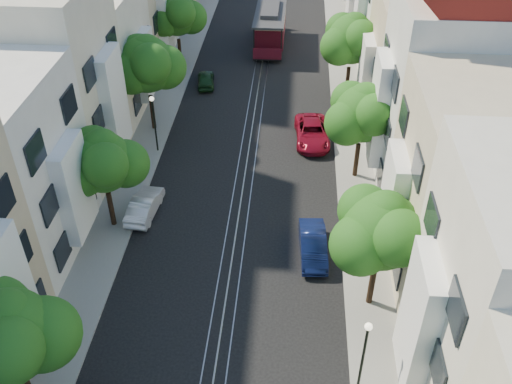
% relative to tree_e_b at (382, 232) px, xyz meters
% --- Properties ---
extents(ground, '(200.00, 200.00, 0.00)m').
position_rel_tree_e_b_xyz_m(ground, '(-7.26, 19.02, -4.73)').
color(ground, black).
rests_on(ground, ground).
extents(sidewalk_east, '(2.50, 80.00, 0.12)m').
position_rel_tree_e_b_xyz_m(sidewalk_east, '(-0.01, 19.02, -4.67)').
color(sidewalk_east, gray).
rests_on(sidewalk_east, ground).
extents(sidewalk_west, '(2.50, 80.00, 0.12)m').
position_rel_tree_e_b_xyz_m(sidewalk_west, '(-14.51, 19.02, -4.67)').
color(sidewalk_west, gray).
rests_on(sidewalk_west, ground).
extents(rail_left, '(0.06, 80.00, 0.02)m').
position_rel_tree_e_b_xyz_m(rail_left, '(-7.81, 19.02, -4.72)').
color(rail_left, gray).
rests_on(rail_left, ground).
extents(rail_slot, '(0.06, 80.00, 0.02)m').
position_rel_tree_e_b_xyz_m(rail_slot, '(-7.26, 19.02, -4.72)').
color(rail_slot, gray).
rests_on(rail_slot, ground).
extents(rail_right, '(0.06, 80.00, 0.02)m').
position_rel_tree_e_b_xyz_m(rail_right, '(-6.71, 19.02, -4.72)').
color(rail_right, gray).
rests_on(rail_right, ground).
extents(lane_line, '(0.08, 80.00, 0.01)m').
position_rel_tree_e_b_xyz_m(lane_line, '(-7.26, 19.02, -4.73)').
color(lane_line, tan).
rests_on(lane_line, ground).
extents(townhouses_east, '(7.75, 72.00, 12.00)m').
position_rel_tree_e_b_xyz_m(townhouses_east, '(4.61, 18.94, 0.45)').
color(townhouses_east, beige).
rests_on(townhouses_east, ground).
extents(townhouses_west, '(7.75, 72.00, 11.76)m').
position_rel_tree_e_b_xyz_m(townhouses_west, '(-19.13, 18.94, 0.35)').
color(townhouses_west, silver).
rests_on(townhouses_west, ground).
extents(tree_e_b, '(4.93, 4.08, 6.68)m').
position_rel_tree_e_b_xyz_m(tree_e_b, '(0.00, 0.00, 0.00)').
color(tree_e_b, black).
rests_on(tree_e_b, ground).
extents(tree_e_c, '(4.84, 3.99, 6.52)m').
position_rel_tree_e_b_xyz_m(tree_e_c, '(-0.00, 11.00, -0.13)').
color(tree_e_c, black).
rests_on(tree_e_c, ground).
extents(tree_e_d, '(5.01, 4.16, 6.85)m').
position_rel_tree_e_b_xyz_m(tree_e_d, '(0.00, 22.00, 0.13)').
color(tree_e_d, black).
rests_on(tree_e_d, ground).
extents(tree_w_a, '(4.93, 4.08, 6.68)m').
position_rel_tree_e_b_xyz_m(tree_w_a, '(-14.40, -7.00, 0.00)').
color(tree_w_a, black).
rests_on(tree_w_a, ground).
extents(tree_w_b, '(4.72, 3.87, 6.27)m').
position_rel_tree_e_b_xyz_m(tree_w_b, '(-14.40, 5.00, -0.34)').
color(tree_w_b, black).
rests_on(tree_w_b, ground).
extents(tree_w_c, '(5.13, 4.28, 7.09)m').
position_rel_tree_e_b_xyz_m(tree_w_c, '(-14.40, 16.00, 0.34)').
color(tree_w_c, black).
rests_on(tree_w_c, ground).
extents(tree_w_d, '(4.84, 3.99, 6.52)m').
position_rel_tree_e_b_xyz_m(tree_w_d, '(-14.40, 27.00, -0.13)').
color(tree_w_d, black).
rests_on(tree_w_d, ground).
extents(lamp_east, '(0.32, 0.32, 4.16)m').
position_rel_tree_e_b_xyz_m(lamp_east, '(-0.96, -4.98, -1.89)').
color(lamp_east, black).
rests_on(lamp_east, ground).
extents(lamp_west, '(0.32, 0.32, 4.16)m').
position_rel_tree_e_b_xyz_m(lamp_west, '(-13.56, 13.02, -1.89)').
color(lamp_west, black).
rests_on(lamp_west, ground).
extents(cable_car, '(2.81, 8.87, 3.40)m').
position_rel_tree_e_b_xyz_m(cable_car, '(-6.76, 32.34, -2.72)').
color(cable_car, black).
rests_on(cable_car, ground).
extents(parked_car_e_mid, '(1.66, 4.10, 1.32)m').
position_rel_tree_e_b_xyz_m(parked_car_e_mid, '(-2.86, 3.41, -4.07)').
color(parked_car_e_mid, '#0C153D').
rests_on(parked_car_e_mid, ground).
extents(parked_car_e_far, '(2.61, 5.07, 1.37)m').
position_rel_tree_e_b_xyz_m(parked_car_e_far, '(-2.86, 15.23, -4.05)').
color(parked_car_e_far, maroon).
rests_on(parked_car_e_far, ground).
extents(parked_car_w_mid, '(1.69, 3.96, 1.27)m').
position_rel_tree_e_b_xyz_m(parked_car_w_mid, '(-12.86, 6.22, -4.10)').
color(parked_car_w_mid, silver).
rests_on(parked_car_w_mid, ground).
extents(parked_car_w_far, '(1.81, 3.54, 1.15)m').
position_rel_tree_e_b_xyz_m(parked_car_w_far, '(-11.66, 23.37, -4.16)').
color(parked_car_w_far, '#143316').
rests_on(parked_car_w_far, ground).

